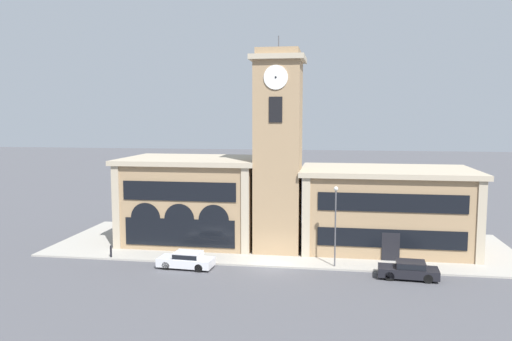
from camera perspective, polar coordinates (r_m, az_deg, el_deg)
ground_plane at (r=41.85m, az=1.67°, el=-11.04°), size 300.00×300.00×0.00m
sidewalk_kerb at (r=48.73m, az=2.76°, el=-8.48°), size 42.99×14.44×0.15m
clock_tower at (r=45.28m, az=2.54°, el=2.15°), size 4.78×4.78×19.52m
town_hall_left_wing at (r=50.08m, az=-7.17°, el=-3.29°), size 13.53×9.96×8.36m
town_hall_right_wing at (r=48.46m, az=14.63°, el=-4.21°), size 15.85×9.96×7.59m
parked_car_near at (r=41.95m, az=-7.94°, el=-10.04°), size 4.65×2.19×1.35m
parked_car_mid at (r=40.66m, az=17.08°, el=-10.76°), size 4.60×2.14×1.37m
street_lamp at (r=41.17m, az=9.07°, el=-5.07°), size 0.36×0.36×6.62m
bollard at (r=45.94m, az=-16.25°, el=-8.86°), size 0.18×0.18×1.06m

